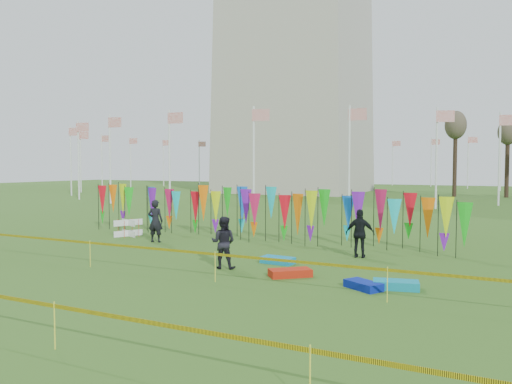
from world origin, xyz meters
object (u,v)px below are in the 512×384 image
at_px(kite_bag_blue, 363,285).
at_px(person_mid, 223,242).
at_px(kite_bag_red, 290,273).
at_px(person_right, 360,233).
at_px(kite_bag_turquoise, 278,260).
at_px(person_left, 155,221).
at_px(box_kite, 128,228).
at_px(kite_bag_teal, 396,285).

bearing_deg(kite_bag_blue, person_mid, 171.73).
relative_size(person_mid, kite_bag_red, 1.35).
distance_m(person_right, kite_bag_turquoise, 3.40).
relative_size(person_mid, kite_bag_turquoise, 1.51).
xyz_separation_m(person_left, kite_bag_red, (8.06, -3.76, -0.84)).
height_order(person_right, kite_bag_turquoise, person_right).
height_order(kite_bag_turquoise, kite_bag_blue, kite_bag_turquoise).
relative_size(person_left, kite_bag_turquoise, 1.66).
bearing_deg(box_kite, person_mid, -29.47).
height_order(person_mid, kite_bag_blue, person_mid).
bearing_deg(kite_bag_turquoise, kite_bag_blue, -32.38).
xyz_separation_m(person_mid, kite_bag_teal, (5.69, -0.29, -0.75)).
xyz_separation_m(person_left, person_mid, (5.59, -3.60, -0.09)).
height_order(person_left, kite_bag_turquoise, person_left).
xyz_separation_m(person_left, kite_bag_turquoise, (6.87, -2.02, -0.84)).
height_order(box_kite, kite_bag_blue, box_kite).
xyz_separation_m(box_kite, person_right, (11.46, -0.50, 0.49)).
bearing_deg(kite_bag_teal, box_kite, 160.74).
relative_size(person_right, kite_bag_turquoise, 1.57).
xyz_separation_m(kite_bag_turquoise, kite_bag_blue, (3.60, -2.29, -0.01)).
relative_size(person_right, kite_bag_teal, 1.47).
bearing_deg(person_mid, person_left, -45.61).
bearing_deg(kite_bag_teal, kite_bag_turquoise, 157.09).
xyz_separation_m(box_kite, kite_bag_blue, (12.77, -5.16, -0.31)).
xyz_separation_m(person_left, kite_bag_blue, (10.47, -4.31, -0.85)).
xyz_separation_m(person_right, kite_bag_red, (-1.11, -4.11, -0.79)).
relative_size(person_mid, person_right, 0.96).
relative_size(person_left, person_mid, 1.10).
bearing_deg(box_kite, kite_bag_blue, -22.02).
height_order(box_kite, person_right, person_right).
height_order(kite_bag_turquoise, kite_bag_red, kite_bag_red).
bearing_deg(kite_bag_red, box_kite, 155.98).
distance_m(kite_bag_blue, kite_bag_teal, 0.91).
bearing_deg(person_left, kite_bag_teal, 148.87).
bearing_deg(person_right, kite_bag_red, 68.22).
distance_m(person_right, kite_bag_teal, 4.80).
height_order(kite_bag_turquoise, kite_bag_teal, kite_bag_teal).
height_order(box_kite, kite_bag_turquoise, box_kite).
bearing_deg(kite_bag_teal, person_mid, 177.11).
distance_m(box_kite, person_mid, 9.06).
relative_size(box_kite, kite_bag_red, 0.65).
bearing_deg(person_left, box_kite, -32.59).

